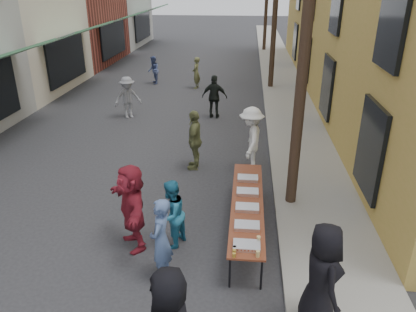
% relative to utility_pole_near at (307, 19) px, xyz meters
% --- Properties ---
extents(ground, '(120.00, 120.00, 0.00)m').
position_rel_utility_pole_near_xyz_m(ground, '(-4.30, -3.00, -4.50)').
color(ground, '#28282B').
rests_on(ground, ground).
extents(sidewalk, '(2.20, 60.00, 0.10)m').
position_rel_utility_pole_near_xyz_m(sidewalk, '(0.70, 12.00, -4.45)').
color(sidewalk, gray).
rests_on(sidewalk, ground).
extents(utility_pole_near, '(0.26, 0.26, 9.00)m').
position_rel_utility_pole_near_xyz_m(utility_pole_near, '(0.00, 0.00, 0.00)').
color(utility_pole_near, '#2D2116').
rests_on(utility_pole_near, ground).
extents(serving_table, '(0.70, 4.00, 0.75)m').
position_rel_utility_pole_near_xyz_m(serving_table, '(-1.11, -1.33, -3.79)').
color(serving_table, brown).
rests_on(serving_table, ground).
extents(catering_tray_sausage, '(0.50, 0.33, 0.08)m').
position_rel_utility_pole_near_xyz_m(catering_tray_sausage, '(-1.11, -2.98, -3.71)').
color(catering_tray_sausage, maroon).
rests_on(catering_tray_sausage, serving_table).
extents(catering_tray_foil_b, '(0.50, 0.33, 0.08)m').
position_rel_utility_pole_near_xyz_m(catering_tray_foil_b, '(-1.11, -2.33, -3.71)').
color(catering_tray_foil_b, '#B2B2B7').
rests_on(catering_tray_foil_b, serving_table).
extents(catering_tray_buns, '(0.50, 0.33, 0.08)m').
position_rel_utility_pole_near_xyz_m(catering_tray_buns, '(-1.11, -1.63, -3.71)').
color(catering_tray_buns, tan).
rests_on(catering_tray_buns, serving_table).
extents(catering_tray_foil_d, '(0.50, 0.33, 0.08)m').
position_rel_utility_pole_near_xyz_m(catering_tray_foil_d, '(-1.11, -0.93, -3.71)').
color(catering_tray_foil_d, '#B2B2B7').
rests_on(catering_tray_foil_d, serving_table).
extents(catering_tray_buns_end, '(0.50, 0.33, 0.08)m').
position_rel_utility_pole_near_xyz_m(catering_tray_buns_end, '(-1.11, -0.23, -3.71)').
color(catering_tray_buns_end, tan).
rests_on(catering_tray_buns_end, serving_table).
extents(condiment_jar_a, '(0.07, 0.07, 0.08)m').
position_rel_utility_pole_near_xyz_m(condiment_jar_a, '(-1.33, -3.28, -3.71)').
color(condiment_jar_a, '#A57F26').
rests_on(condiment_jar_a, serving_table).
extents(condiment_jar_b, '(0.07, 0.07, 0.08)m').
position_rel_utility_pole_near_xyz_m(condiment_jar_b, '(-1.33, -3.18, -3.71)').
color(condiment_jar_b, '#A57F26').
rests_on(condiment_jar_b, serving_table).
extents(condiment_jar_c, '(0.07, 0.07, 0.08)m').
position_rel_utility_pole_near_xyz_m(condiment_jar_c, '(-1.33, -3.08, -3.71)').
color(condiment_jar_c, '#A57F26').
rests_on(condiment_jar_c, serving_table).
extents(cup_stack, '(0.08, 0.08, 0.12)m').
position_rel_utility_pole_near_xyz_m(cup_stack, '(-0.91, -3.23, -3.69)').
color(cup_stack, tan).
rests_on(cup_stack, serving_table).
extents(guest_front_b, '(0.47, 0.65, 1.69)m').
position_rel_utility_pole_near_xyz_m(guest_front_b, '(-2.70, -3.03, -3.65)').
color(guest_front_b, '#4B6291').
rests_on(guest_front_b, ground).
extents(guest_front_c, '(0.82, 0.91, 1.53)m').
position_rel_utility_pole_near_xyz_m(guest_front_c, '(-2.70, -2.01, -3.74)').
color(guest_front_c, teal).
rests_on(guest_front_c, ground).
extents(guest_front_d, '(0.80, 1.30, 1.94)m').
position_rel_utility_pole_near_xyz_m(guest_front_d, '(-1.04, 1.95, -3.53)').
color(guest_front_d, white).
rests_on(guest_front_d, ground).
extents(guest_front_e, '(0.46, 1.07, 1.82)m').
position_rel_utility_pole_near_xyz_m(guest_front_e, '(-2.70, 1.91, -3.59)').
color(guest_front_e, olive).
rests_on(guest_front_e, ground).
extents(guest_queue_back, '(1.36, 1.81, 1.90)m').
position_rel_utility_pole_near_xyz_m(guest_queue_back, '(-3.50, -2.09, -3.55)').
color(guest_queue_back, maroon).
rests_on(guest_queue_back, ground).
extents(server, '(0.79, 1.03, 1.89)m').
position_rel_utility_pole_near_xyz_m(server, '(0.05, -4.04, -3.46)').
color(server, black).
rests_on(server, sidewalk).
extents(passerby_left, '(1.26, 1.09, 1.70)m').
position_rel_utility_pole_near_xyz_m(passerby_left, '(-6.04, 6.47, -3.65)').
color(passerby_left, gray).
rests_on(passerby_left, ground).
extents(passerby_mid, '(1.07, 0.53, 1.76)m').
position_rel_utility_pole_near_xyz_m(passerby_mid, '(-2.52, 6.80, -3.62)').
color(passerby_mid, black).
rests_on(passerby_mid, ground).
extents(passerby_right, '(0.45, 0.63, 1.61)m').
position_rel_utility_pole_near_xyz_m(passerby_right, '(-3.87, 11.59, -3.69)').
color(passerby_right, brown).
rests_on(passerby_right, ground).
extents(passerby_far, '(0.73, 0.84, 1.48)m').
position_rel_utility_pole_near_xyz_m(passerby_far, '(-6.29, 12.33, -3.76)').
color(passerby_far, '#475589').
rests_on(passerby_far, ground).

